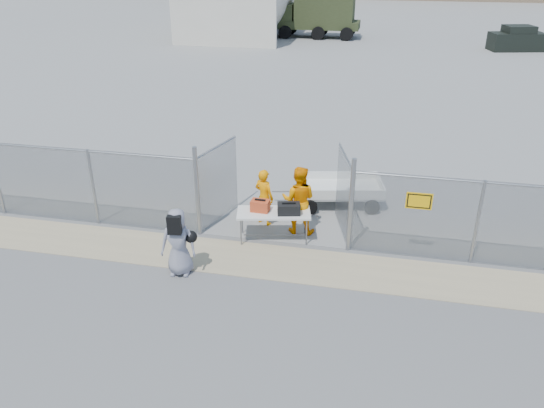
% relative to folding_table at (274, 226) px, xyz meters
% --- Properties ---
extents(ground, '(160.00, 160.00, 0.00)m').
position_rel_folding_table_xyz_m(ground, '(-0.02, -2.14, -0.41)').
color(ground, '#535252').
extents(tarmac_inside, '(160.00, 80.00, 0.01)m').
position_rel_folding_table_xyz_m(tarmac_inside, '(-0.02, 39.86, -0.40)').
color(tarmac_inside, gray).
rests_on(tarmac_inside, ground).
extents(dirt_strip, '(44.00, 1.60, 0.01)m').
position_rel_folding_table_xyz_m(dirt_strip, '(-0.02, -1.14, -0.40)').
color(dirt_strip, tan).
rests_on(dirt_strip, ground).
extents(chain_link_fence, '(40.00, 0.20, 2.20)m').
position_rel_folding_table_xyz_m(chain_link_fence, '(-0.02, -0.14, 0.69)').
color(chain_link_fence, gray).
rests_on(chain_link_fence, ground).
extents(folding_table, '(2.03, 1.17, 0.81)m').
position_rel_folding_table_xyz_m(folding_table, '(0.00, 0.00, 0.00)').
color(folding_table, silver).
rests_on(folding_table, ground).
extents(orange_bag, '(0.48, 0.33, 0.29)m').
position_rel_folding_table_xyz_m(orange_bag, '(-0.36, -0.01, 0.55)').
color(orange_bag, '#D24720').
rests_on(orange_bag, folding_table).
extents(black_duffel, '(0.64, 0.46, 0.28)m').
position_rel_folding_table_xyz_m(black_duffel, '(0.40, -0.02, 0.55)').
color(black_duffel, black).
rests_on(black_duffel, folding_table).
extents(security_worker_left, '(0.70, 0.60, 1.63)m').
position_rel_folding_table_xyz_m(security_worker_left, '(-0.44, 0.82, 0.41)').
color(security_worker_left, '#FF8F00').
rests_on(security_worker_left, ground).
extents(security_worker_right, '(0.93, 0.72, 1.89)m').
position_rel_folding_table_xyz_m(security_worker_right, '(0.56, 0.56, 0.54)').
color(security_worker_right, '#FF8F00').
rests_on(security_worker_right, ground).
extents(visitor, '(0.88, 0.64, 1.68)m').
position_rel_folding_table_xyz_m(visitor, '(-1.84, -2.05, 0.43)').
color(visitor, gray).
rests_on(visitor, ground).
extents(utility_trailer, '(3.59, 2.35, 0.80)m').
position_rel_folding_table_xyz_m(utility_trailer, '(1.46, 2.55, -0.00)').
color(utility_trailer, silver).
rests_on(utility_trailer, ground).
extents(military_truck, '(7.06, 2.66, 3.36)m').
position_rel_folding_table_xyz_m(military_truck, '(-3.49, 35.20, 1.27)').
color(military_truck, '#31391D').
rests_on(military_truck, ground).
extents(parked_vehicle_near, '(4.22, 2.64, 1.77)m').
position_rel_folding_table_xyz_m(parked_vehicle_near, '(11.95, 31.84, 0.48)').
color(parked_vehicle_near, black).
rests_on(parked_vehicle_near, ground).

